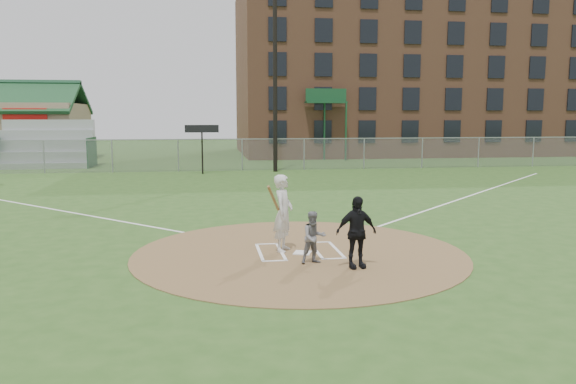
{
  "coord_description": "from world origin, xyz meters",
  "views": [
    {
      "loc": [
        -2.31,
        -13.69,
        3.46
      ],
      "look_at": [
        0.0,
        2.0,
        1.3
      ],
      "focal_mm": 35.0,
      "sensor_mm": 36.0,
      "label": 1
    }
  ],
  "objects": [
    {
      "name": "batter_at_plate",
      "position": [
        -0.38,
        0.24,
        1.01
      ],
      "size": [
        0.86,
        1.09,
        1.97
      ],
      "color": "silver",
      "rests_on": "dirt_circle"
    },
    {
      "name": "outfield_fence",
      "position": [
        0.0,
        22.0,
        1.02
      ],
      "size": [
        56.08,
        0.08,
        2.03
      ],
      "color": "slate",
      "rests_on": "ground"
    },
    {
      "name": "brick_warehouse",
      "position": [
        16.0,
        37.96,
        7.5
      ],
      "size": [
        30.0,
        17.17,
        15.0
      ],
      "color": "brown",
      "rests_on": "ground"
    },
    {
      "name": "home_plate",
      "position": [
        0.06,
        -0.1,
        0.03
      ],
      "size": [
        0.53,
        0.53,
        0.03
      ],
      "primitive_type": "cube",
      "rotation": [
        0.0,
        0.0,
        -0.37
      ],
      "color": "white",
      "rests_on": "dirt_circle"
    },
    {
      "name": "clubhouse",
      "position": [
        -18.0,
        32.99,
        2.39
      ],
      "size": [
        12.2,
        8.71,
        6.23
      ],
      "color": "gray",
      "rests_on": "ground"
    },
    {
      "name": "umpire",
      "position": [
        1.03,
        -1.59,
        0.84
      ],
      "size": [
        1.01,
        0.53,
        1.65
      ],
      "primitive_type": "imported",
      "rotation": [
        0.0,
        0.0,
        0.14
      ],
      "color": "black",
      "rests_on": "dirt_circle"
    },
    {
      "name": "catcher",
      "position": [
        0.16,
        -1.07,
        0.64
      ],
      "size": [
        0.68,
        0.58,
        1.23
      ],
      "primitive_type": "imported",
      "rotation": [
        0.0,
        0.0,
        0.2
      ],
      "color": "slate",
      "rests_on": "dirt_circle"
    },
    {
      "name": "ground",
      "position": [
        0.0,
        0.0,
        0.0
      ],
      "size": [
        140.0,
        140.0,
        0.0
      ],
      "primitive_type": "plane",
      "color": "#2B4F1B",
      "rests_on": "ground"
    },
    {
      "name": "foul_line_first",
      "position": [
        9.0,
        9.0,
        0.01
      ],
      "size": [
        17.04,
        17.04,
        0.01
      ],
      "primitive_type": "cube",
      "rotation": [
        0.0,
        0.0,
        -0.79
      ],
      "color": "white",
      "rests_on": "ground"
    },
    {
      "name": "foul_line_third",
      "position": [
        -9.0,
        9.0,
        0.01
      ],
      "size": [
        17.04,
        17.04,
        0.01
      ],
      "primitive_type": "cube",
      "rotation": [
        0.0,
        0.0,
        0.79
      ],
      "color": "white",
      "rests_on": "ground"
    },
    {
      "name": "batters_boxes",
      "position": [
        0.0,
        0.15,
        0.03
      ],
      "size": [
        2.08,
        1.88,
        0.01
      ],
      "color": "white",
      "rests_on": "dirt_circle"
    },
    {
      "name": "dirt_circle",
      "position": [
        0.0,
        0.0,
        0.01
      ],
      "size": [
        8.4,
        8.4,
        0.02
      ],
      "primitive_type": "cylinder",
      "color": "brown",
      "rests_on": "ground"
    },
    {
      "name": "scoreboard_sign",
      "position": [
        -2.5,
        20.2,
        2.39
      ],
      "size": [
        2.0,
        0.1,
        2.93
      ],
      "color": "black",
      "rests_on": "ground"
    },
    {
      "name": "light_pole",
      "position": [
        2.0,
        21.0,
        6.61
      ],
      "size": [
        1.2,
        0.3,
        12.22
      ],
      "color": "black",
      "rests_on": "ground"
    },
    {
      "name": "bleachers",
      "position": [
        -13.0,
        26.2,
        1.59
      ],
      "size": [
        6.08,
        3.2,
        3.2
      ],
      "color": "#B7BABF",
      "rests_on": "ground"
    }
  ]
}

